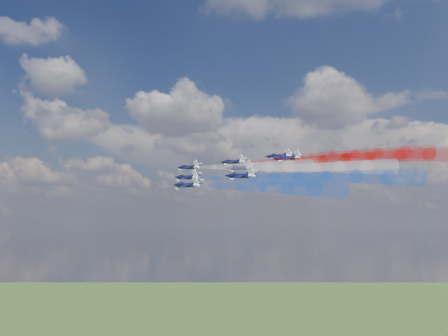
% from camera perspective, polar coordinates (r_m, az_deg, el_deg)
% --- Properties ---
extents(jet_lead, '(16.26, 15.12, 7.56)m').
position_cam_1_polar(jet_lead, '(188.75, -4.00, 0.08)').
color(jet_lead, black).
extents(trail_lead, '(48.42, 23.50, 9.21)m').
position_cam_1_polar(trail_lead, '(166.08, 2.80, 0.15)').
color(trail_lead, white).
extents(jet_inner_left, '(16.26, 15.12, 7.56)m').
position_cam_1_polar(jet_inner_left, '(171.15, -4.23, -1.06)').
color(jet_inner_left, black).
extents(trail_inner_left, '(48.42, 23.50, 9.21)m').
position_cam_1_polar(trail_inner_left, '(148.52, 3.34, -1.15)').
color(trail_inner_left, blue).
extents(jet_inner_right, '(16.26, 15.12, 7.56)m').
position_cam_1_polar(jet_inner_right, '(183.65, 1.06, 0.68)').
color(jet_inner_right, black).
extents(trail_inner_right, '(48.42, 23.50, 9.21)m').
position_cam_1_polar(trail_inner_right, '(163.08, 8.70, 0.83)').
color(trail_inner_right, red).
extents(jet_outer_left, '(16.26, 15.12, 7.56)m').
position_cam_1_polar(jet_outer_left, '(153.94, -4.21, -1.94)').
color(jet_outer_left, black).
extents(trail_outer_left, '(48.42, 23.50, 9.21)m').
position_cam_1_polar(trail_outer_left, '(131.50, 4.35, -2.19)').
color(trail_outer_left, blue).
extents(jet_center_third, '(16.26, 15.12, 7.56)m').
position_cam_1_polar(jet_center_third, '(169.20, 1.79, 0.00)').
color(jet_center_third, black).
extents(trail_center_third, '(48.42, 23.50, 9.21)m').
position_cam_1_polar(trail_center_third, '(149.09, 10.26, 0.07)').
color(trail_center_third, white).
extents(jet_outer_right, '(16.26, 15.12, 7.56)m').
position_cam_1_polar(jet_outer_right, '(181.91, 6.26, 1.34)').
color(jet_outer_right, black).
extents(trail_outer_right, '(48.42, 23.50, 9.21)m').
position_cam_1_polar(trail_outer_right, '(163.67, 14.55, 1.56)').
color(trail_outer_right, red).
extents(jet_rear_left, '(16.26, 15.12, 7.56)m').
position_cam_1_polar(jet_rear_left, '(150.20, 1.88, -0.89)').
color(jet_rear_left, black).
extents(trail_rear_left, '(48.42, 23.50, 9.21)m').
position_cam_1_polar(trail_rear_left, '(130.36, 11.60, -0.94)').
color(trail_rear_left, blue).
extents(jet_rear_right, '(16.26, 15.12, 7.56)m').
position_cam_1_polar(jet_rear_right, '(167.47, 7.19, 1.09)').
color(jet_rear_right, black).
extents(trail_rear_right, '(48.42, 23.50, 9.21)m').
position_cam_1_polar(trail_rear_right, '(149.82, 16.37, 1.29)').
color(trail_rear_right, red).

